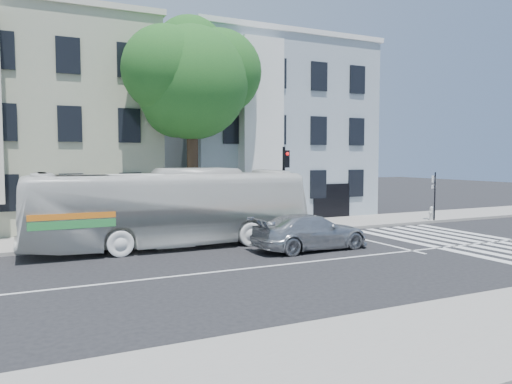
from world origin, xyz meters
TOP-DOWN VIEW (x-y plane):
  - ground at (0.00, 0.00)m, footprint 120.00×120.00m
  - sidewalk_far at (0.00, 8.00)m, footprint 80.00×4.00m
  - sidewalk_near at (0.00, -8.00)m, footprint 80.00×4.00m
  - building_left at (-7.00, 15.00)m, footprint 12.00×10.00m
  - building_right at (7.00, 15.00)m, footprint 12.00×10.00m
  - street_tree at (0.06, 8.74)m, footprint 7.30×5.90m
  - bus at (-2.13, 5.20)m, footprint 2.95×12.05m
  - sedan at (2.91, 2.08)m, footprint 2.25×5.14m
  - hedge at (-2.56, 6.80)m, footprint 8.28×3.67m
  - traffic_signal at (4.45, 7.02)m, footprint 0.46×0.54m
  - fire_hydrant at (13.95, 6.30)m, footprint 0.45×0.26m
  - far_sign_pole at (13.94, 6.14)m, footprint 0.49×0.25m

SIDE VIEW (x-z plane):
  - ground at x=0.00m, z-range 0.00..0.00m
  - sidewalk_far at x=0.00m, z-range 0.00..0.15m
  - sidewalk_near at x=0.00m, z-range 0.00..0.15m
  - hedge at x=-2.56m, z-range 0.15..0.85m
  - fire_hydrant at x=13.95m, z-range 0.16..0.96m
  - sedan at x=2.91m, z-range 0.00..1.47m
  - bus at x=-2.13m, z-range 0.00..3.35m
  - far_sign_pole at x=13.94m, z-range 0.50..3.30m
  - traffic_signal at x=4.45m, z-range 0.64..4.99m
  - building_left at x=-7.00m, z-range 0.00..11.00m
  - building_right at x=7.00m, z-range 0.00..11.00m
  - street_tree at x=0.06m, z-range 2.28..13.38m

